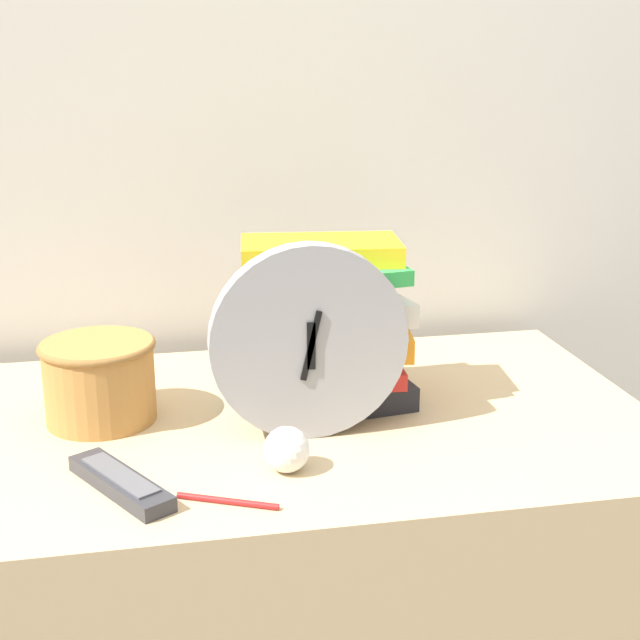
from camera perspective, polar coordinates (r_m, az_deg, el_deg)
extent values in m
cube|color=beige|center=(1.64, -6.32, 15.16)|extent=(6.00, 0.04, 2.40)
cube|color=tan|center=(1.53, -3.83, -18.76)|extent=(1.21, 0.67, 0.72)
cylinder|color=#99999E|center=(1.25, -0.73, -1.40)|extent=(0.28, 0.03, 0.28)
cylinder|color=silver|center=(1.24, -0.64, -1.54)|extent=(0.25, 0.01, 0.25)
cube|color=black|center=(1.23, -0.59, -1.63)|extent=(0.01, 0.01, 0.07)
cube|color=black|center=(1.23, -0.59, -1.63)|extent=(0.03, 0.01, 0.10)
cylinder|color=black|center=(1.23, -0.59, -1.63)|extent=(0.01, 0.00, 0.01)
cube|color=#232328|center=(1.39, 1.07, -4.84)|extent=(0.24, 0.16, 0.04)
cube|color=red|center=(1.39, 1.39, -3.36)|extent=(0.19, 0.13, 0.03)
cube|color=#2D9ED1|center=(1.39, -0.08, -2.12)|extent=(0.23, 0.20, 0.03)
cube|color=orange|center=(1.36, 0.72, -1.10)|extent=(0.26, 0.20, 0.04)
cube|color=white|center=(1.36, 0.66, 0.42)|extent=(0.26, 0.17, 0.04)
cube|color=#7A3899|center=(1.35, -0.14, 2.04)|extent=(0.20, 0.17, 0.04)
cube|color=green|center=(1.33, 0.59, 3.18)|extent=(0.22, 0.20, 0.02)
cube|color=yellow|center=(1.34, 0.03, 4.47)|extent=(0.25, 0.15, 0.03)
cylinder|color=#B27A3D|center=(1.36, -13.93, -3.82)|extent=(0.16, 0.16, 0.12)
torus|color=olive|center=(1.34, -14.10, -1.60)|extent=(0.17, 0.17, 0.01)
cube|color=#333338|center=(1.17, -12.65, -10.15)|extent=(0.14, 0.19, 0.02)
cube|color=#59595E|center=(1.16, -12.68, -9.64)|extent=(0.10, 0.14, 0.00)
sphere|color=white|center=(1.18, -2.15, -8.28)|extent=(0.06, 0.06, 0.06)
cylinder|color=#B21E1E|center=(1.12, -5.94, -11.45)|extent=(0.12, 0.06, 0.01)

